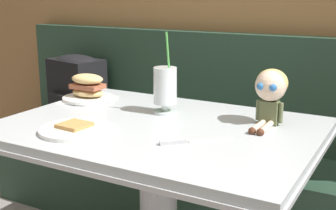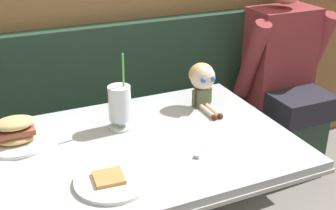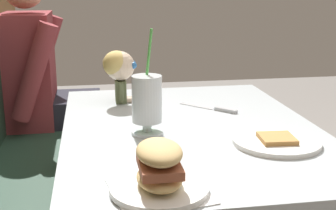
# 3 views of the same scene
# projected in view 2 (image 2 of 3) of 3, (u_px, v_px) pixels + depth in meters

# --- Properties ---
(booth_bench) EXTENTS (2.60, 0.48, 1.00)m
(booth_bench) POSITION_uv_depth(u_px,v_px,m) (105.00, 156.00, 2.36)
(booth_bench) COLOR #233D2D
(booth_bench) RESTS_ON ground
(diner_table) EXTENTS (1.11, 0.81, 0.74)m
(diner_table) POSITION_uv_depth(u_px,v_px,m) (147.00, 184.00, 1.75)
(diner_table) COLOR #B2BCC1
(diner_table) RESTS_ON ground
(toast_plate) EXTENTS (0.25, 0.25, 0.03)m
(toast_plate) POSITION_uv_depth(u_px,v_px,m) (112.00, 180.00, 1.41)
(toast_plate) COLOR white
(toast_plate) RESTS_ON diner_table
(milkshake_glass) EXTENTS (0.10, 0.10, 0.32)m
(milkshake_glass) POSITION_uv_depth(u_px,v_px,m) (120.00, 105.00, 1.72)
(milkshake_glass) COLOR silver
(milkshake_glass) RESTS_ON diner_table
(sandwich_plate) EXTENTS (0.23, 0.23, 0.12)m
(sandwich_plate) POSITION_uv_depth(u_px,v_px,m) (16.00, 135.00, 1.62)
(sandwich_plate) COLOR white
(sandwich_plate) RESTS_ON diner_table
(butter_knife) EXTENTS (0.18, 0.18, 0.01)m
(butter_knife) POSITION_uv_depth(u_px,v_px,m) (203.00, 148.00, 1.61)
(butter_knife) COLOR silver
(butter_knife) RESTS_ON diner_table
(seated_doll) EXTENTS (0.11, 0.22, 0.20)m
(seated_doll) POSITION_uv_depth(u_px,v_px,m) (203.00, 79.00, 1.90)
(seated_doll) COLOR #5B6642
(seated_doll) RESTS_ON diner_table
(diner_patron) EXTENTS (0.55, 0.48, 0.81)m
(diner_patron) POSITION_uv_depth(u_px,v_px,m) (284.00, 58.00, 2.54)
(diner_patron) COLOR maroon
(diner_patron) RESTS_ON booth_bench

